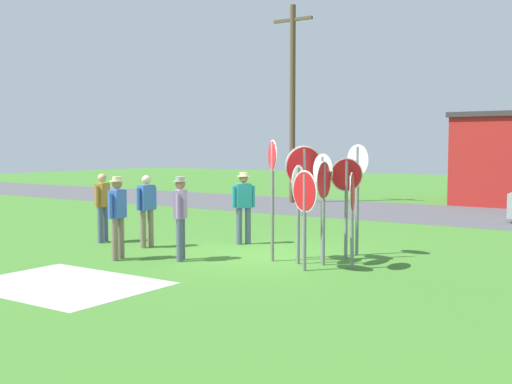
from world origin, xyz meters
TOP-DOWN VIEW (x-y plane):
  - ground_plane at (0.00, 0.00)m, footprint 80.00×80.00m
  - street_asphalt at (0.00, 10.33)m, footprint 60.00×6.40m
  - concrete_path at (-1.09, -4.37)m, footprint 3.20×2.40m
  - utility_pole at (-5.81, 11.34)m, footprint 1.80×0.24m
  - stop_sign_rear_left at (1.51, 0.15)m, footprint 0.62×0.32m
  - stop_sign_rear_right at (1.78, -0.32)m, footprint 0.11×0.76m
  - stop_sign_leaning_left at (0.71, -0.52)m, footprint 0.47×0.44m
  - stop_sign_center_cluster at (1.85, 1.12)m, footprint 0.62×0.28m
  - stop_sign_nearest at (1.05, 0.18)m, footprint 0.49×0.75m
  - stop_sign_low_front at (1.89, 0.48)m, footprint 0.52×0.50m
  - stop_sign_far_back at (2.43, -0.37)m, footprint 0.29×0.74m
  - stop_sign_tallest at (1.30, -0.49)m, footprint 0.13×0.71m
  - stop_sign_leaning_right at (1.75, -1.03)m, footprint 0.72×0.37m
  - person_in_blue at (-2.67, -0.66)m, footprint 0.27×0.57m
  - person_on_left at (-4.11, -0.69)m, footprint 0.31×0.55m
  - person_in_teal at (-2.04, -2.18)m, footprint 0.32×0.56m
  - person_near_signs at (-1.07, 1.00)m, footprint 0.40×0.46m
  - person_holding_notes at (-0.90, -1.52)m, footprint 0.37×0.51m

SIDE VIEW (x-z plane):
  - ground_plane at x=0.00m, z-range 0.00..0.00m
  - concrete_path at x=-1.09m, z-range 0.00..0.01m
  - street_asphalt at x=0.00m, z-range 0.00..0.01m
  - person_in_blue at x=-2.67m, z-range 0.11..1.80m
  - person_on_left at x=-4.11m, z-range 0.11..1.80m
  - person_in_teal at x=-2.04m, z-range 0.12..1.85m
  - person_near_signs at x=-1.07m, z-range 0.12..1.85m
  - person_holding_notes at x=-0.90m, z-range 0.12..1.85m
  - stop_sign_far_back at x=2.43m, z-range 0.33..2.20m
  - stop_sign_leaning_right at x=1.75m, z-range 0.34..2.25m
  - stop_sign_tallest at x=1.30m, z-range 0.35..2.34m
  - stop_sign_rear_right at x=1.78m, z-range 0.38..2.45m
  - stop_sign_low_front at x=1.89m, z-range 0.38..2.50m
  - stop_sign_rear_left at x=1.51m, z-range 0.39..2.59m
  - stop_sign_center_cluster at x=1.85m, z-range 0.41..2.82m
  - stop_sign_nearest at x=1.05m, z-range 0.46..2.83m
  - stop_sign_leaning_left at x=0.71m, z-range 0.41..2.90m
  - utility_pole at x=-5.81m, z-range 0.18..8.30m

